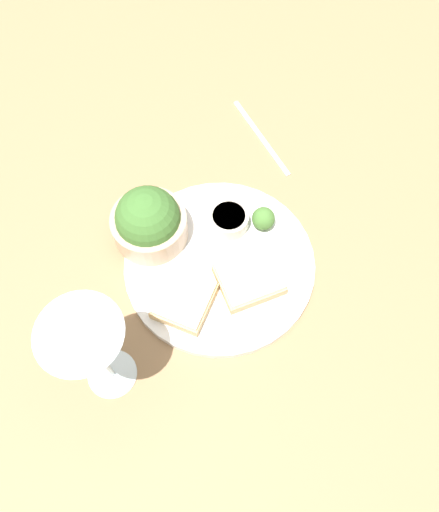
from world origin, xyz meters
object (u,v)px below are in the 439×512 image
object	(u,v)px
sauce_ramekin	(229,219)
fork	(261,137)
cheese_toast_near	(248,281)
salad_bowl	(149,222)
wine_glass	(90,346)
cheese_toast_far	(182,298)

from	to	relation	value
sauce_ramekin	fork	world-z (taller)	sauce_ramekin
sauce_ramekin	cheese_toast_near	size ratio (longest dim) A/B	0.53
salad_bowl	sauce_ramekin	bearing A→B (deg)	135.02
sauce_ramekin	fork	xyz separation A→B (m)	(-0.18, -0.06, -0.03)
sauce_ramekin	cheese_toast_near	distance (m)	0.10
sauce_ramekin	wine_glass	bearing A→B (deg)	2.03
cheese_toast_near	fork	world-z (taller)	cheese_toast_near
cheese_toast_far	fork	xyz separation A→B (m)	(-0.32, -0.09, -0.02)
salad_bowl	cheese_toast_far	size ratio (longest dim) A/B	1.17
cheese_toast_near	wine_glass	world-z (taller)	wine_glass
salad_bowl	wine_glass	xyz separation A→B (m)	(0.19, 0.09, 0.08)
salad_bowl	cheese_toast_far	distance (m)	0.12
salad_bowl	sauce_ramekin	xyz separation A→B (m)	(-0.08, 0.08, -0.02)
salad_bowl	cheese_toast_near	world-z (taller)	salad_bowl
salad_bowl	cheese_toast_near	size ratio (longest dim) A/B	0.98
sauce_ramekin	cheese_toast_far	bearing A→B (deg)	9.37
wine_glass	fork	world-z (taller)	wine_glass
salad_bowl	cheese_toast_near	bearing A→B (deg)	96.99
salad_bowl	wine_glass	bearing A→B (deg)	25.81
salad_bowl	wine_glass	distance (m)	0.23
cheese_toast_near	cheese_toast_far	xyz separation A→B (m)	(0.08, -0.06, 0.00)
sauce_ramekin	wine_glass	xyz separation A→B (m)	(0.28, 0.01, 0.10)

